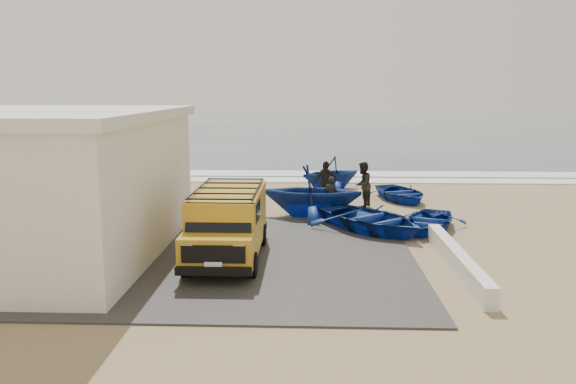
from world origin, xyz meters
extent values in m
plane|color=#9C835B|center=(0.00, 0.00, 0.00)|extent=(160.00, 160.00, 0.00)
cube|color=#3B3836|center=(-2.00, -2.00, 0.03)|extent=(12.00, 10.00, 0.05)
cube|color=#385166|center=(0.00, 56.00, 0.00)|extent=(180.00, 88.00, 0.01)
cube|color=white|center=(0.00, 12.00, 0.03)|extent=(180.00, 1.60, 0.06)
cube|color=white|center=(0.00, 14.50, 0.02)|extent=(180.00, 2.20, 0.04)
cube|color=white|center=(-7.50, -2.00, 2.00)|extent=(8.00, 9.00, 4.00)
cube|color=silver|center=(-7.50, -2.00, 4.15)|extent=(8.40, 9.40, 0.30)
cube|color=black|center=(-3.55, -0.50, 2.60)|extent=(0.08, 0.70, 0.90)
cube|color=silver|center=(5.00, -3.00, 0.28)|extent=(0.35, 6.00, 0.55)
cube|color=gold|center=(-1.43, -1.90, 1.16)|extent=(1.88, 3.85, 1.63)
cube|color=gold|center=(-1.43, -4.27, 0.79)|extent=(1.87, 0.89, 0.89)
cube|color=black|center=(-1.43, -3.81, 1.58)|extent=(1.72, 0.33, 0.71)
cube|color=black|center=(-1.43, -4.73, 0.89)|extent=(1.59, 0.08, 0.44)
cube|color=black|center=(-1.43, -4.76, 0.46)|extent=(1.91, 0.14, 0.22)
cube|color=black|center=(-1.43, -1.95, 2.05)|extent=(1.78, 3.55, 0.06)
cylinder|color=black|center=(-2.31, -3.88, 0.35)|extent=(0.22, 0.69, 0.69)
cylinder|color=black|center=(-2.30, -0.82, 0.35)|extent=(0.22, 0.69, 0.69)
cylinder|color=black|center=(-0.55, -3.88, 0.35)|extent=(0.22, 0.69, 0.69)
cylinder|color=black|center=(-0.55, -0.82, 0.35)|extent=(0.22, 0.69, 0.69)
imported|color=navy|center=(3.07, 1.14, 0.45)|extent=(5.14, 5.31, 0.90)
imported|color=navy|center=(5.13, 1.39, 0.34)|extent=(3.43, 3.94, 0.68)
imported|color=navy|center=(1.04, 3.38, 1.00)|extent=(4.12, 3.66, 2.01)
imported|color=navy|center=(4.99, 6.64, 0.36)|extent=(3.44, 4.08, 0.72)
imported|color=navy|center=(2.00, 9.50, 0.82)|extent=(4.02, 3.85, 1.64)
imported|color=black|center=(1.80, 3.73, 0.77)|extent=(0.66, 0.57, 1.53)
imported|color=black|center=(3.17, 5.34, 0.95)|extent=(1.06, 1.15, 1.90)
imported|color=black|center=(1.63, 6.26, 0.91)|extent=(1.15, 0.86, 1.81)
camera|label=1|loc=(0.91, -17.95, 4.89)|focal=35.00mm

